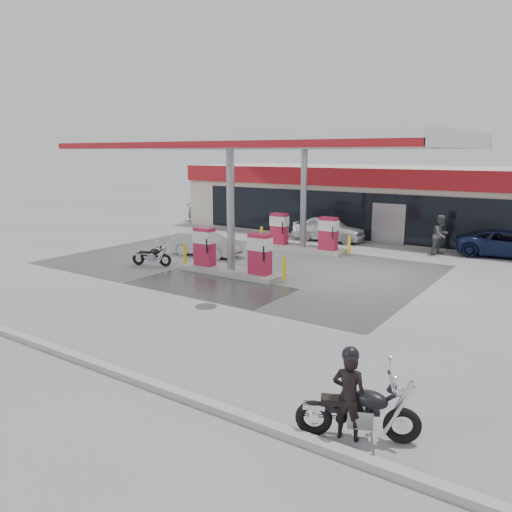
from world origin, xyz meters
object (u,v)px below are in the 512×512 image
(main_motorcycle, at_px, (360,413))
(pump_island_far, at_px, (303,236))
(sedan_white, at_px, (329,229))
(attendant, at_px, (441,235))
(biker_main, at_px, (349,396))
(parked_car_right, at_px, (508,244))
(parked_motorcycle, at_px, (152,256))
(hatchback_silver, at_px, (206,244))
(parked_car_left, at_px, (220,212))
(pump_island_near, at_px, (231,257))

(main_motorcycle, bearing_deg, pump_island_far, 97.50)
(sedan_white, height_order, attendant, attendant)
(biker_main, distance_m, attendant, 17.47)
(main_motorcycle, relative_size, parked_car_right, 0.44)
(biker_main, bearing_deg, parked_motorcycle, -43.69)
(parked_motorcycle, bearing_deg, hatchback_silver, 58.88)
(sedan_white, relative_size, parked_car_left, 0.88)
(biker_main, bearing_deg, hatchback_silver, -53.84)
(parked_motorcycle, bearing_deg, pump_island_near, -8.94)
(pump_island_near, height_order, hatchback_silver, pump_island_near)
(biker_main, height_order, parked_motorcycle, biker_main)
(parked_motorcycle, height_order, parked_car_right, parked_car_right)
(hatchback_silver, bearing_deg, parked_motorcycle, 164.02)
(pump_island_far, bearing_deg, attendant, 25.02)
(attendant, bearing_deg, pump_island_far, 138.99)
(pump_island_far, distance_m, sedan_white, 3.20)
(hatchback_silver, bearing_deg, pump_island_far, -45.54)
(sedan_white, bearing_deg, parked_car_left, 69.68)
(hatchback_silver, bearing_deg, main_motorcycle, -136.52)
(attendant, bearing_deg, main_motorcycle, -145.97)
(pump_island_far, bearing_deg, pump_island_near, -90.00)
(parked_motorcycle, bearing_deg, biker_main, -52.16)
(pump_island_near, height_order, parked_car_right, pump_island_near)
(parked_motorcycle, xyz_separation_m, attendant, (9.71, 9.58, 0.55))
(sedan_white, relative_size, hatchback_silver, 1.16)
(attendant, height_order, hatchback_silver, attendant)
(main_motorcycle, relative_size, biker_main, 1.27)
(parked_car_left, bearing_deg, pump_island_near, -156.51)
(parked_motorcycle, bearing_deg, attendant, 23.77)
(pump_island_far, distance_m, main_motorcycle, 16.96)
(parked_motorcycle, height_order, sedan_white, sedan_white)
(parked_car_left, bearing_deg, biker_main, -153.61)
(hatchback_silver, bearing_deg, attendant, -59.96)
(sedan_white, relative_size, parked_car_right, 0.89)
(main_motorcycle, xyz_separation_m, attendant, (-3.04, 17.15, 0.48))
(parked_motorcycle, relative_size, sedan_white, 0.43)
(parked_motorcycle, relative_size, parked_car_right, 0.38)
(attendant, distance_m, hatchback_silver, 11.31)
(pump_island_far, height_order, parked_car_left, pump_island_far)
(parked_motorcycle, relative_size, hatchback_silver, 0.50)
(biker_main, relative_size, sedan_white, 0.39)
(pump_island_near, height_order, biker_main, pump_island_near)
(attendant, relative_size, parked_car_right, 0.42)
(pump_island_near, relative_size, parked_car_right, 1.13)
(hatchback_silver, bearing_deg, pump_island_near, -130.46)
(main_motorcycle, xyz_separation_m, parked_motorcycle, (-12.75, 7.57, -0.07))
(parked_motorcycle, relative_size, parked_car_left, 0.38)
(hatchback_silver, bearing_deg, parked_car_right, -62.60)
(biker_main, bearing_deg, attendant, -92.94)
(parked_car_left, xyz_separation_m, parked_car_right, (18.80, -2.00, -0.04))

